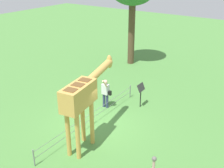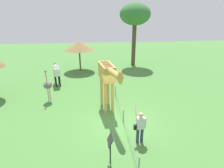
% 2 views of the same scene
% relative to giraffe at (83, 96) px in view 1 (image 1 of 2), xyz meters
% --- Properties ---
extents(ground_plane, '(60.00, 60.00, 0.00)m').
position_rel_giraffe_xyz_m(ground_plane, '(1.39, 0.50, -2.29)').
color(ground_plane, '#4C843D').
extents(giraffe, '(3.72, 1.05, 3.31)m').
position_rel_giraffe_xyz_m(giraffe, '(0.00, 0.00, 0.00)').
color(giraffe, gold).
rests_on(giraffe, ground_plane).
extents(visitor, '(0.59, 0.58, 1.74)m').
position_rel_giraffe_xyz_m(visitor, '(3.15, 1.19, -1.39)').
color(visitor, navy).
rests_on(visitor, ground_plane).
extents(info_sign, '(0.56, 0.21, 1.32)m').
position_rel_giraffe_xyz_m(info_sign, '(4.25, -0.29, -1.34)').
color(info_sign, black).
rests_on(info_sign, ground_plane).
extents(wire_fence, '(7.05, 0.05, 0.75)m').
position_rel_giraffe_xyz_m(wire_fence, '(1.39, 0.72, -1.89)').
color(wire_fence, slate).
rests_on(wire_fence, ground_plane).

